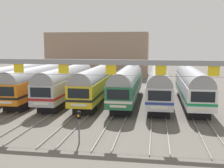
% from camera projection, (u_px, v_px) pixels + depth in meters
% --- Properties ---
extents(ground_plane, '(160.00, 160.00, 0.00)m').
position_uv_depth(ground_plane, '(97.00, 102.00, 38.20)').
color(ground_plane, '#5B564F').
extents(track_bed, '(26.43, 70.00, 0.15)m').
position_uv_depth(track_bed, '(115.00, 84.00, 54.81)').
color(track_bed, gray).
rests_on(track_bed, ground).
extents(commuter_train_maroon, '(2.88, 18.06, 4.77)m').
position_uv_depth(commuter_train_maroon, '(11.00, 80.00, 39.76)').
color(commuter_train_maroon, maroon).
rests_on(commuter_train_maroon, ground).
extents(commuter_train_orange, '(2.88, 18.06, 4.77)m').
position_uv_depth(commuter_train_orange, '(39.00, 81.00, 39.11)').
color(commuter_train_orange, orange).
rests_on(commuter_train_orange, ground).
extents(commuter_train_stainless, '(2.88, 18.06, 4.77)m').
position_uv_depth(commuter_train_stainless, '(67.00, 82.00, 38.46)').
color(commuter_train_stainless, '#B2B5BA').
rests_on(commuter_train_stainless, ground).
extents(commuter_train_yellow, '(2.88, 18.06, 4.77)m').
position_uv_depth(commuter_train_yellow, '(97.00, 82.00, 37.82)').
color(commuter_train_yellow, gold).
rests_on(commuter_train_yellow, ground).
extents(commuter_train_green, '(2.88, 18.06, 5.05)m').
position_uv_depth(commuter_train_green, '(127.00, 83.00, 37.18)').
color(commuter_train_green, '#236B42').
rests_on(commuter_train_green, ground).
extents(commuter_train_silver, '(2.88, 18.06, 5.05)m').
position_uv_depth(commuter_train_silver, '(159.00, 84.00, 36.53)').
color(commuter_train_silver, silver).
rests_on(commuter_train_silver, ground).
extents(commuter_train_white, '(2.88, 18.06, 5.05)m').
position_uv_depth(commuter_train_white, '(192.00, 84.00, 35.88)').
color(commuter_train_white, white).
rests_on(commuter_train_white, ground).
extents(catenary_gantry, '(30.17, 0.44, 6.97)m').
position_uv_depth(catenary_gantry, '(64.00, 71.00, 24.24)').
color(catenary_gantry, gray).
rests_on(catenary_gantry, ground).
extents(yard_signal_mast, '(0.28, 0.35, 2.64)m').
position_uv_depth(yard_signal_mast, '(79.00, 121.00, 21.73)').
color(yard_signal_mast, '#59595E').
rests_on(yard_signal_mast, ground).
extents(maintenance_building, '(24.89, 10.00, 10.67)m').
position_uv_depth(maintenance_building, '(99.00, 54.00, 71.06)').
color(maintenance_building, gray).
rests_on(maintenance_building, ground).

